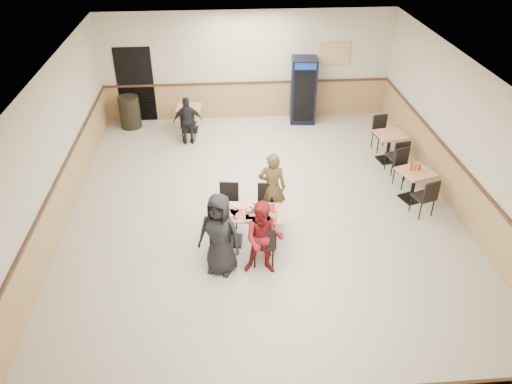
{
  "coord_description": "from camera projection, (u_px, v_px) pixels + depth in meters",
  "views": [
    {
      "loc": [
        -0.82,
        -8.4,
        5.96
      ],
      "look_at": [
        -0.2,
        -0.5,
        0.9
      ],
      "focal_mm": 35.0,
      "sensor_mm": 36.0,
      "label": 1
    }
  ],
  "objects": [
    {
      "name": "ground",
      "position": [
        264.0,
        215.0,
        10.32
      ],
      "size": [
        10.0,
        10.0,
        0.0
      ],
      "primitive_type": "plane",
      "color": "beige",
      "rests_on": "ground"
    },
    {
      "name": "room_shell",
      "position": [
        326.0,
        133.0,
        12.26
      ],
      "size": [
        10.0,
        10.0,
        10.0
      ],
      "color": "silver",
      "rests_on": "ground"
    },
    {
      "name": "main_table",
      "position": [
        248.0,
        222.0,
        9.31
      ],
      "size": [
        1.4,
        0.83,
        0.71
      ],
      "rotation": [
        0.0,
        0.0,
        -0.14
      ],
      "color": "black",
      "rests_on": "ground"
    },
    {
      "name": "main_chairs",
      "position": [
        245.0,
        223.0,
        9.32
      ],
      "size": [
        1.37,
        1.69,
        0.89
      ],
      "rotation": [
        0.0,
        0.0,
        -0.14
      ],
      "color": "black",
      "rests_on": "ground"
    },
    {
      "name": "diner_woman_left",
      "position": [
        220.0,
        234.0,
        8.49
      ],
      "size": [
        0.89,
        0.74,
        1.55
      ],
      "primitive_type": "imported",
      "rotation": [
        0.0,
        0.0,
        -0.39
      ],
      "color": "black",
      "rests_on": "ground"
    },
    {
      "name": "diner_woman_right",
      "position": [
        264.0,
        239.0,
        8.48
      ],
      "size": [
        0.77,
        0.64,
        1.44
      ],
      "primitive_type": "imported",
      "rotation": [
        0.0,
        0.0,
        -0.14
      ],
      "color": "maroon",
      "rests_on": "ground"
    },
    {
      "name": "diner_man_opposite",
      "position": [
        272.0,
        187.0,
        9.81
      ],
      "size": [
        0.6,
        0.44,
        1.51
      ],
      "primitive_type": "imported",
      "rotation": [
        0.0,
        0.0,
        2.98
      ],
      "color": "brown",
      "rests_on": "ground"
    },
    {
      "name": "lone_diner",
      "position": [
        188.0,
        121.0,
        12.74
      ],
      "size": [
        0.77,
        0.38,
        1.27
      ],
      "primitive_type": "imported",
      "rotation": [
        0.0,
        0.0,
        3.24
      ],
      "color": "black",
      "rests_on": "ground"
    },
    {
      "name": "tabletop_clutter",
      "position": [
        246.0,
        213.0,
        9.11
      ],
      "size": [
        1.17,
        0.63,
        0.12
      ],
      "rotation": [
        0.0,
        0.0,
        -0.14
      ],
      "color": "#B20B29",
      "rests_on": "main_table"
    },
    {
      "name": "side_table_near",
      "position": [
        414.0,
        181.0,
        10.58
      ],
      "size": [
        0.82,
        0.82,
        0.7
      ],
      "rotation": [
        0.0,
        0.0,
        0.33
      ],
      "color": "black",
      "rests_on": "ground"
    },
    {
      "name": "side_table_near_chair_south",
      "position": [
        424.0,
        196.0,
        10.13
      ],
      "size": [
        0.52,
        0.52,
        0.88
      ],
      "primitive_type": null,
      "rotation": [
        0.0,
        0.0,
        3.47
      ],
      "color": "black",
      "rests_on": "ground"
    },
    {
      "name": "side_table_near_chair_north",
      "position": [
        405.0,
        169.0,
        11.06
      ],
      "size": [
        0.52,
        0.52,
        0.88
      ],
      "primitive_type": null,
      "rotation": [
        0.0,
        0.0,
        0.33
      ],
      "color": "black",
      "rests_on": "ground"
    },
    {
      "name": "side_table_far",
      "position": [
        389.0,
        143.0,
        12.04
      ],
      "size": [
        0.78,
        0.78,
        0.71
      ],
      "rotation": [
        0.0,
        0.0,
        0.18
      ],
      "color": "black",
      "rests_on": "ground"
    },
    {
      "name": "side_table_far_chair_south",
      "position": [
        396.0,
        155.0,
        11.57
      ],
      "size": [
        0.49,
        0.49,
        0.9
      ],
      "primitive_type": null,
      "rotation": [
        0.0,
        0.0,
        3.32
      ],
      "color": "black",
      "rests_on": "ground"
    },
    {
      "name": "side_table_far_chair_north",
      "position": [
        382.0,
        133.0,
        12.53
      ],
      "size": [
        0.49,
        0.49,
        0.9
      ],
      "primitive_type": null,
      "rotation": [
        0.0,
        0.0,
        0.18
      ],
      "color": "black",
      "rests_on": "ground"
    },
    {
      "name": "condiment_caddy",
      "position": [
        415.0,
        166.0,
        10.45
      ],
      "size": [
        0.23,
        0.06,
        0.2
      ],
      "color": "#B2340C",
      "rests_on": "side_table_near"
    },
    {
      "name": "back_table",
      "position": [
        189.0,
        115.0,
        13.49
      ],
      "size": [
        0.68,
        0.68,
        0.69
      ],
      "rotation": [
        0.0,
        0.0,
        -0.07
      ],
      "color": "black",
      "rests_on": "ground"
    },
    {
      "name": "back_table_chair_lone",
      "position": [
        189.0,
        124.0,
        13.04
      ],
      "size": [
        0.43,
        0.43,
        0.87
      ],
      "primitive_type": null,
      "rotation": [
        0.0,
        0.0,
        3.08
      ],
      "color": "black",
      "rests_on": "ground"
    },
    {
      "name": "pepsi_cooler",
      "position": [
        303.0,
        90.0,
        13.79
      ],
      "size": [
        0.74,
        0.75,
        1.81
      ],
      "rotation": [
        0.0,
        0.0,
        -0.09
      ],
      "color": "black",
      "rests_on": "ground"
    },
    {
      "name": "trash_bin",
      "position": [
        130.0,
        112.0,
        13.68
      ],
      "size": [
        0.56,
        0.56,
        0.88
      ],
      "primitive_type": "cylinder",
      "color": "black",
      "rests_on": "ground"
    }
  ]
}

